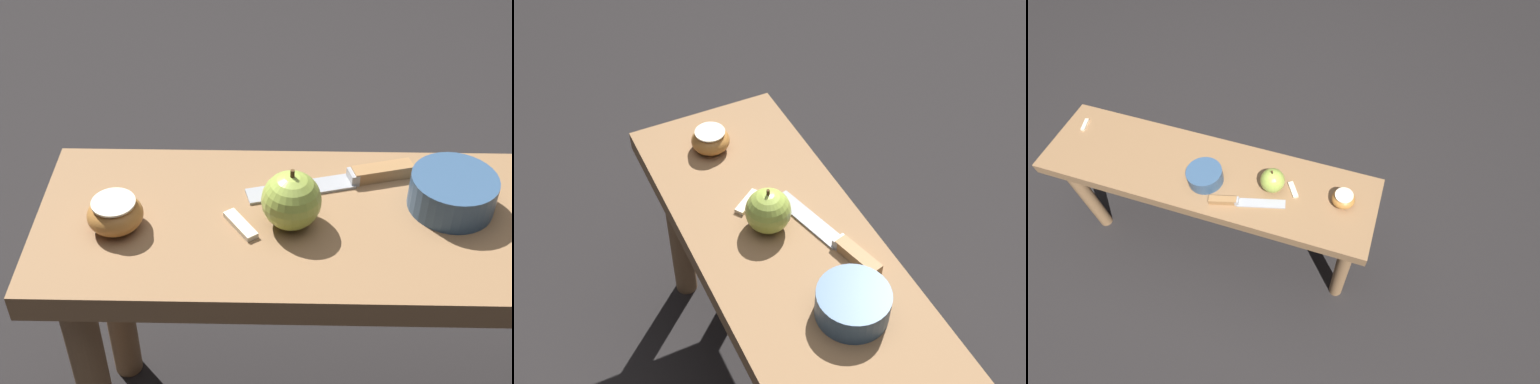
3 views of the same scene
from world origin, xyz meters
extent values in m
plane|color=black|center=(0.00, 0.00, 0.00)|extent=(8.00, 8.00, 0.00)
cube|color=olive|center=(0.00, 0.00, 0.44)|extent=(1.16, 0.31, 0.04)
cylinder|color=olive|center=(-0.52, -0.09, 0.21)|extent=(0.05, 0.05, 0.42)
cylinder|color=olive|center=(0.52, -0.09, 0.21)|extent=(0.05, 0.05, 0.42)
cylinder|color=olive|center=(-0.52, 0.09, 0.21)|extent=(0.05, 0.05, 0.42)
cylinder|color=olive|center=(0.52, 0.09, 0.21)|extent=(0.05, 0.05, 0.42)
cube|color=#9EA0A5|center=(-0.22, 0.06, 0.46)|extent=(0.16, 0.07, 0.00)
cube|color=#9EA0A5|center=(-0.14, 0.08, 0.47)|extent=(0.02, 0.03, 0.02)
cube|color=#9E7042|center=(-0.10, 0.09, 0.47)|extent=(0.09, 0.05, 0.02)
sphere|color=#9EB747|center=(-0.23, -0.01, 0.50)|extent=(0.08, 0.08, 0.08)
cylinder|color=#4C3319|center=(-0.23, -0.01, 0.55)|extent=(0.01, 0.01, 0.01)
ellipsoid|color=#B27233|center=(-0.47, -0.02, 0.48)|extent=(0.07, 0.07, 0.04)
cylinder|color=beige|center=(-0.47, -0.02, 0.51)|extent=(0.06, 0.06, 0.00)
cube|color=beige|center=(-0.30, -0.02, 0.47)|extent=(0.05, 0.06, 0.01)
cube|color=beige|center=(0.51, -0.06, 0.47)|extent=(0.03, 0.06, 0.01)
cylinder|color=#335175|center=(-0.01, 0.03, 0.49)|extent=(0.12, 0.12, 0.05)
camera|label=1|loc=(-0.27, -0.72, 1.11)|focal=50.00mm
camera|label=2|loc=(0.52, -0.37, 1.39)|focal=50.00mm
camera|label=3|loc=(-0.49, 0.67, 1.55)|focal=28.00mm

